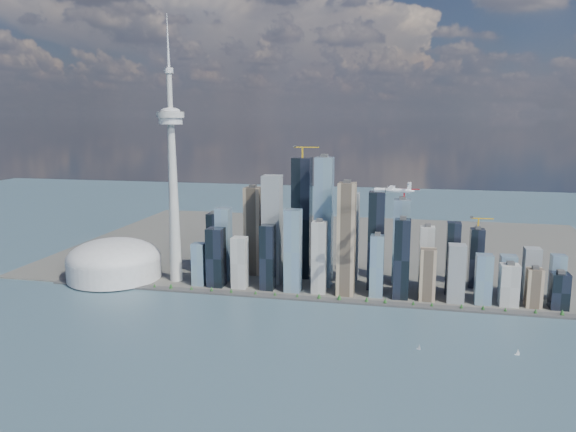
% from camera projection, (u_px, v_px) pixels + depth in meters
% --- Properties ---
extents(ground, '(4000.00, 4000.00, 0.00)m').
position_uv_depth(ground, '(280.00, 352.00, 852.22)').
color(ground, '#375261').
rests_on(ground, ground).
extents(seawall, '(1100.00, 22.00, 4.00)m').
position_uv_depth(seawall, '(308.00, 299.00, 1092.44)').
color(seawall, '#383838').
rests_on(seawall, ground).
extents(land, '(1400.00, 900.00, 3.00)m').
position_uv_depth(land, '(337.00, 247.00, 1525.58)').
color(land, '#4C4C47').
rests_on(land, ground).
extents(shoreline_trees, '(960.53, 7.20, 8.80)m').
position_uv_depth(shoreline_trees, '(308.00, 295.00, 1091.23)').
color(shoreline_trees, '#3F2D1E').
rests_on(shoreline_trees, seawall).
extents(skyscraper_cluster, '(736.00, 142.00, 288.43)m').
position_uv_depth(skyscraper_cluster, '(345.00, 246.00, 1148.03)').
color(skyscraper_cluster, black).
rests_on(skyscraper_cluster, land).
extents(needle_tower, '(56.00, 56.00, 550.50)m').
position_uv_depth(needle_tower, '(173.00, 173.00, 1170.11)').
color(needle_tower, '#A2A39D').
rests_on(needle_tower, land).
extents(dome_stadium, '(200.00, 200.00, 86.00)m').
position_uv_depth(dome_stadium, '(114.00, 262.00, 1224.24)').
color(dome_stadium, '#B9B9B9').
rests_on(dome_stadium, land).
extents(airplane, '(74.45, 65.86, 18.15)m').
position_uv_depth(airplane, '(393.00, 190.00, 970.70)').
color(airplane, white).
rests_on(airplane, ground).
extents(sailboat_west, '(6.65, 4.19, 9.55)m').
position_uv_depth(sailboat_west, '(419.00, 348.00, 860.35)').
color(sailboat_west, white).
rests_on(sailboat_west, ground).
extents(sailboat_east, '(7.66, 3.00, 10.57)m').
position_uv_depth(sailboat_east, '(518.00, 353.00, 840.80)').
color(sailboat_east, white).
rests_on(sailboat_east, ground).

